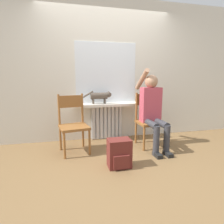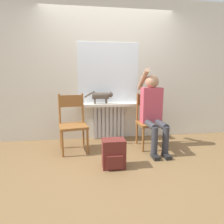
# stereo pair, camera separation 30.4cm
# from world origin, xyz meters

# --- Properties ---
(ground_plane) EXTENTS (12.00, 12.00, 0.00)m
(ground_plane) POSITION_xyz_m (0.00, 0.00, 0.00)
(ground_plane) COLOR brown
(wall_with_window) EXTENTS (7.00, 0.06, 2.70)m
(wall_with_window) POSITION_xyz_m (0.00, 1.23, 1.35)
(wall_with_window) COLOR silver
(wall_with_window) RESTS_ON ground_plane
(radiator) EXTENTS (0.62, 0.08, 0.68)m
(radiator) POSITION_xyz_m (0.00, 1.15, 0.34)
(radiator) COLOR silver
(radiator) RESTS_ON ground_plane
(windowsill) EXTENTS (1.23, 0.31, 0.05)m
(windowsill) POSITION_xyz_m (0.00, 1.04, 0.71)
(windowsill) COLOR silver
(windowsill) RESTS_ON radiator
(window_glass) EXTENTS (1.18, 0.01, 1.15)m
(window_glass) POSITION_xyz_m (0.00, 1.20, 1.31)
(window_glass) COLOR white
(window_glass) RESTS_ON windowsill
(chair_left) EXTENTS (0.52, 0.52, 0.95)m
(chair_left) POSITION_xyz_m (-0.68, 0.60, 0.48)
(chair_left) COLOR brown
(chair_left) RESTS_ON ground_plane
(chair_right) EXTENTS (0.44, 0.44, 0.95)m
(chair_right) POSITION_xyz_m (0.67, 0.60, 0.48)
(chair_right) COLOR brown
(chair_right) RESTS_ON ground_plane
(person) EXTENTS (0.36, 1.00, 1.37)m
(person) POSITION_xyz_m (0.67, 0.48, 0.71)
(person) COLOR #333338
(person) RESTS_ON ground_plane
(cat) EXTENTS (0.55, 0.12, 0.25)m
(cat) POSITION_xyz_m (-0.15, 1.04, 0.88)
(cat) COLOR #4C4238
(cat) RESTS_ON windowsill
(backpack) EXTENTS (0.31, 0.25, 0.39)m
(backpack) POSITION_xyz_m (-0.09, -0.12, 0.19)
(backpack) COLOR maroon
(backpack) RESTS_ON ground_plane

